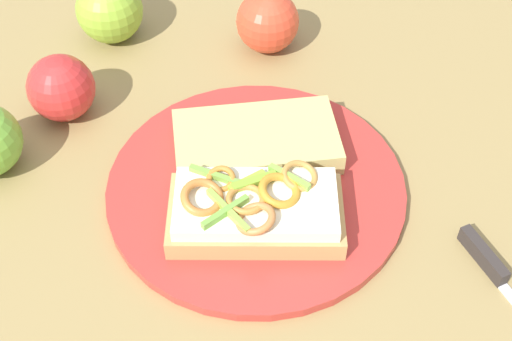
{
  "coord_description": "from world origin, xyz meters",
  "views": [
    {
      "loc": [
        -0.35,
        0.28,
        0.53
      ],
      "look_at": [
        0.0,
        0.0,
        0.03
      ],
      "focal_mm": 50.17,
      "sensor_mm": 36.0,
      "label": 1
    }
  ],
  "objects_px": {
    "plate": "(256,188)",
    "apple_1": "(109,10)",
    "sandwich": "(255,209)",
    "bread_slice_side": "(256,141)",
    "apple_2": "(61,88)",
    "apple_3": "(268,22)",
    "knife": "(492,268)"
  },
  "relations": [
    {
      "from": "apple_1",
      "to": "apple_2",
      "type": "relative_size",
      "value": 1.1
    },
    {
      "from": "bread_slice_side",
      "to": "apple_1",
      "type": "height_order",
      "value": "apple_1"
    },
    {
      "from": "bread_slice_side",
      "to": "knife",
      "type": "xyz_separation_m",
      "value": [
        -0.24,
        -0.07,
        -0.02
      ]
    },
    {
      "from": "plate",
      "to": "apple_1",
      "type": "relative_size",
      "value": 3.7
    },
    {
      "from": "bread_slice_side",
      "to": "plate",
      "type": "bearing_deg",
      "value": 82.04
    },
    {
      "from": "bread_slice_side",
      "to": "apple_2",
      "type": "distance_m",
      "value": 0.21
    },
    {
      "from": "plate",
      "to": "apple_2",
      "type": "xyz_separation_m",
      "value": [
        0.21,
        0.09,
        0.03
      ]
    },
    {
      "from": "sandwich",
      "to": "bread_slice_side",
      "type": "xyz_separation_m",
      "value": [
        0.07,
        -0.06,
        -0.01
      ]
    },
    {
      "from": "plate",
      "to": "apple_2",
      "type": "distance_m",
      "value": 0.23
    },
    {
      "from": "knife",
      "to": "plate",
      "type": "bearing_deg",
      "value": -139.34
    },
    {
      "from": "apple_3",
      "to": "apple_2",
      "type": "bearing_deg",
      "value": 79.02
    },
    {
      "from": "knife",
      "to": "apple_2",
      "type": "bearing_deg",
      "value": -141.55
    },
    {
      "from": "apple_1",
      "to": "apple_3",
      "type": "distance_m",
      "value": 0.18
    },
    {
      "from": "plate",
      "to": "knife",
      "type": "distance_m",
      "value": 0.23
    },
    {
      "from": "apple_3",
      "to": "knife",
      "type": "distance_m",
      "value": 0.37
    },
    {
      "from": "knife",
      "to": "sandwich",
      "type": "bearing_deg",
      "value": -127.98
    },
    {
      "from": "bread_slice_side",
      "to": "apple_2",
      "type": "height_order",
      "value": "apple_2"
    },
    {
      "from": "apple_2",
      "to": "apple_3",
      "type": "height_order",
      "value": "apple_3"
    },
    {
      "from": "plate",
      "to": "apple_2",
      "type": "relative_size",
      "value": 4.07
    },
    {
      "from": "sandwich",
      "to": "knife",
      "type": "relative_size",
      "value": 1.36
    },
    {
      "from": "sandwich",
      "to": "knife",
      "type": "xyz_separation_m",
      "value": [
        -0.17,
        -0.13,
        -0.02
      ]
    },
    {
      "from": "sandwich",
      "to": "bread_slice_side",
      "type": "height_order",
      "value": "sandwich"
    },
    {
      "from": "sandwich",
      "to": "apple_3",
      "type": "xyz_separation_m",
      "value": [
        0.2,
        -0.18,
        0.01
      ]
    },
    {
      "from": "sandwich",
      "to": "apple_1",
      "type": "distance_m",
      "value": 0.34
    },
    {
      "from": "bread_slice_side",
      "to": "apple_1",
      "type": "xyz_separation_m",
      "value": [
        0.26,
        0.01,
        0.02
      ]
    },
    {
      "from": "apple_2",
      "to": "knife",
      "type": "distance_m",
      "value": 0.46
    },
    {
      "from": "apple_1",
      "to": "knife",
      "type": "relative_size",
      "value": 0.6
    },
    {
      "from": "apple_3",
      "to": "knife",
      "type": "height_order",
      "value": "apple_3"
    },
    {
      "from": "apple_2",
      "to": "apple_1",
      "type": "bearing_deg",
      "value": -52.49
    },
    {
      "from": "apple_2",
      "to": "sandwich",
      "type": "bearing_deg",
      "value": -166.5
    },
    {
      "from": "sandwich",
      "to": "apple_1",
      "type": "height_order",
      "value": "apple_1"
    },
    {
      "from": "bread_slice_side",
      "to": "apple_2",
      "type": "bearing_deg",
      "value": -25.47
    }
  ]
}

